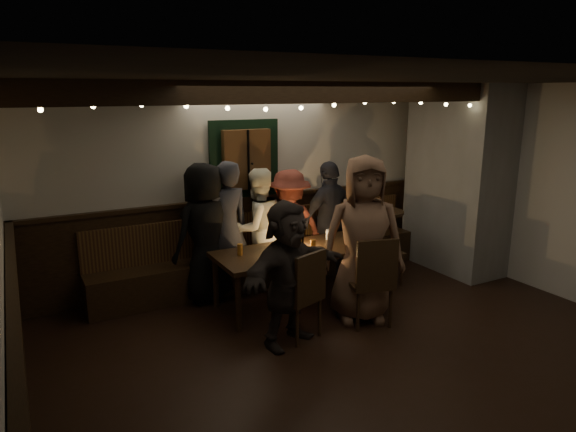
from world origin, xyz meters
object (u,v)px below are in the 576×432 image
person_f (287,274)px  person_g (363,239)px  high_top (382,234)px  person_b (227,229)px  chair_near_left (303,290)px  person_a (205,233)px  chair_near_right (372,277)px  person_c (258,228)px  person_e (330,219)px  dining_table (296,254)px  chair_end (379,247)px  person_d (289,227)px

person_f → person_g: person_g is taller
high_top → person_b: person_b is taller
chair_near_left → person_g: (0.83, 0.12, 0.39)m
person_a → person_g: person_g is taller
chair_near_right → person_c: person_c is taller
person_e → chair_near_left: bearing=38.4°
dining_table → person_c: person_c is taller
high_top → person_c: 1.76m
person_a → person_e: 1.78m
chair_end → person_b: (-1.86, 0.65, 0.32)m
person_a → person_c: bearing=169.7°
chair_near_left → person_a: size_ratio=0.56×
person_d → person_g: bearing=96.6°
chair_end → person_d: 1.20m
person_d → chair_near_right: bearing=94.8°
chair_end → person_g: 1.16m
dining_table → person_f: person_f is taller
person_c → person_d: (0.42, -0.08, -0.02)m
chair_near_left → person_g: person_g is taller
dining_table → person_b: (-0.60, 0.68, 0.22)m
dining_table → person_d: size_ratio=1.27×
high_top → person_a: size_ratio=0.54×
high_top → dining_table: bearing=-167.3°
person_a → person_d: 1.17m
person_c → person_e: 1.04m
person_b → person_c: bearing=-177.1°
person_d → high_top: bearing=164.9°
person_e → person_c: bearing=-17.2°
chair_end → person_a: person_a is taller
chair_near_left → person_g: 0.92m
chair_near_right → high_top: bearing=48.1°
chair_end → person_d: bearing=146.1°
high_top → person_c: person_c is taller
high_top → person_f: (-2.11, -1.16, 0.17)m
person_a → person_e: (1.78, -0.01, -0.05)m
high_top → chair_near_right: bearing=-131.9°
person_g → dining_table: bearing=147.3°
high_top → person_e: person_e is taller
chair_near_left → chair_near_right: chair_near_right is taller
person_b → high_top: bearing=163.0°
person_e → chair_end: bearing=109.9°
chair_end → high_top: chair_end is taller
person_d → person_b: bearing=0.3°
dining_table → person_c: (-0.13, 0.77, 0.15)m
dining_table → chair_near_left: size_ratio=2.03×
high_top → person_c: bearing=166.0°
dining_table → chair_near_right: 1.01m
dining_table → person_d: (0.29, 0.69, 0.13)m
person_a → person_b: (0.29, 0.02, 0.00)m
chair_near_right → person_g: size_ratio=0.55×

